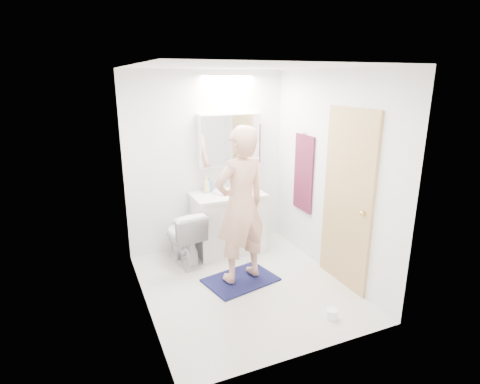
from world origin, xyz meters
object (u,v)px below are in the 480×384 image
medicine_cabinet (230,140)px  soap_bottle_a (207,184)px  person (241,205)px  toilet_paper_roll (332,314)px  toothbrush_cup (236,186)px  soap_bottle_b (209,185)px  vanity_cabinet (228,224)px  toilet (184,236)px

medicine_cabinet → soap_bottle_a: size_ratio=3.99×
person → soap_bottle_a: size_ratio=8.05×
toilet_paper_roll → soap_bottle_a: bearing=106.4°
soap_bottle_a → toothbrush_cup: (0.43, 0.01, -0.07)m
person → toothbrush_cup: bearing=-122.4°
soap_bottle_b → toilet_paper_roll: soap_bottle_b is taller
vanity_cabinet → toilet_paper_roll: (0.36, -1.88, -0.34)m
vanity_cabinet → medicine_cabinet: size_ratio=1.02×
toilet → toilet_paper_roll: 2.06m
medicine_cabinet → person: size_ratio=0.50×
vanity_cabinet → toilet: size_ratio=1.26×
toilet → person: person is taller
soap_bottle_a → toothbrush_cup: 0.44m
toothbrush_cup → medicine_cabinet: bearing=144.8°
medicine_cabinet → soap_bottle_b: (-0.32, -0.03, -0.59)m
vanity_cabinet → soap_bottle_b: bearing=138.1°
person → medicine_cabinet: bearing=-118.0°
soap_bottle_b → toothbrush_cup: bearing=-2.9°
vanity_cabinet → toothbrush_cup: (0.19, 0.16, 0.47)m
person → soap_bottle_a: bearing=-98.6°
toilet → toilet_paper_roll: (1.01, -1.76, -0.31)m
toothbrush_cup → vanity_cabinet: bearing=-139.9°
toilet → person: 1.04m
vanity_cabinet → toothbrush_cup: bearing=40.1°
vanity_cabinet → toilet: 0.66m
medicine_cabinet → soap_bottle_a: bearing=-170.6°
toothbrush_cup → toilet: bearing=-161.9°
soap_bottle_a → soap_bottle_b: size_ratio=1.20×
toothbrush_cup → person: bearing=-110.2°
soap_bottle_a → toothbrush_cup: size_ratio=2.33×
soap_bottle_a → toilet_paper_roll: 2.29m
toilet → soap_bottle_b: soap_bottle_b is taller
soap_bottle_b → toilet_paper_roll: (0.56, -2.06, -0.86)m
soap_bottle_b → toilet_paper_roll: bearing=-74.9°
person → soap_bottle_b: person is taller
soap_bottle_a → soap_bottle_b: (0.04, 0.03, -0.02)m
soap_bottle_a → toilet_paper_roll: (0.60, -2.03, -0.88)m
person → toilet_paper_roll: bearing=105.1°
medicine_cabinet → soap_bottle_b: size_ratio=4.77×
medicine_cabinet → soap_bottle_b: bearing=-174.6°
soap_bottle_a → toothbrush_cup: bearing=1.3°
vanity_cabinet → soap_bottle_b: 0.59m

